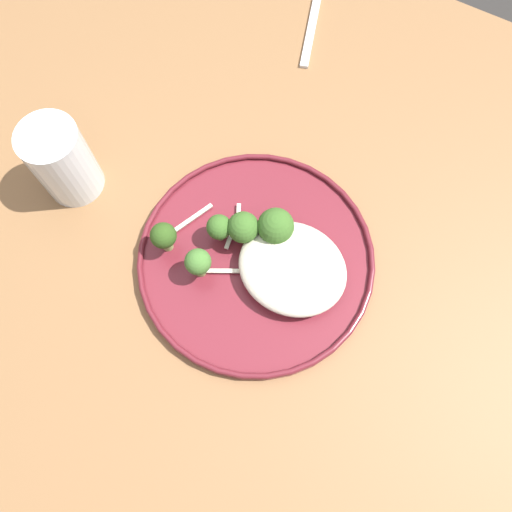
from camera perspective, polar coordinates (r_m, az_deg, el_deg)
ground at (r=1.36m, az=0.60°, el=-10.53°), size 6.00×6.00×0.00m
wooden_dining_table at (r=0.72m, az=1.12°, el=-1.91°), size 1.40×1.00×0.74m
dinner_plate at (r=0.63m, az=0.00°, el=-0.36°), size 0.29×0.29×0.02m
noodle_bed at (r=0.60m, az=4.08°, el=-1.35°), size 0.13×0.12×0.04m
seared_scallop_tilted_round at (r=0.60m, az=4.41°, el=-4.16°), size 0.02×0.02×0.01m
seared_scallop_left_edge at (r=0.62m, az=4.70°, el=0.78°), size 0.03×0.03×0.01m
seared_scallop_front_small at (r=0.61m, az=1.78°, el=-2.80°), size 0.02×0.02×0.01m
seared_scallop_tiny_bay at (r=0.61m, az=3.75°, el=-1.11°), size 0.03×0.03×0.01m
seared_scallop_right_edge at (r=0.61m, az=7.08°, el=-1.73°), size 0.03×0.03×0.02m
broccoli_floret_left_leaning at (r=0.61m, az=-1.27°, el=3.44°), size 0.04×0.04×0.05m
broccoli_floret_front_edge at (r=0.59m, az=-6.45°, el=-0.74°), size 0.03×0.03×0.05m
broccoli_floret_tall_stalk at (r=0.61m, az=-4.12°, el=3.18°), size 0.03×0.03×0.05m
broccoli_floret_small_sprig at (r=0.60m, az=1.82°, el=3.49°), size 0.04×0.04×0.06m
broccoli_floret_right_tilted at (r=0.61m, az=-10.23°, el=2.15°), size 0.03×0.03×0.05m
onion_sliver_short_strip at (r=0.62m, az=-3.15°, el=-1.68°), size 0.05×0.03×0.00m
onion_sliver_curled_piece at (r=0.63m, az=-2.73°, el=2.56°), size 0.01×0.05×0.00m
onion_sliver_pale_crescent at (r=0.65m, az=-7.07°, el=4.19°), size 0.03×0.06×0.00m
onion_sliver_long_sliver at (r=0.64m, az=-1.98°, el=3.91°), size 0.03×0.04×0.00m
water_glass at (r=0.68m, az=-20.53°, el=9.52°), size 0.07×0.07×0.11m
dinner_fork at (r=0.85m, az=6.50°, el=25.24°), size 0.07×0.18×0.00m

